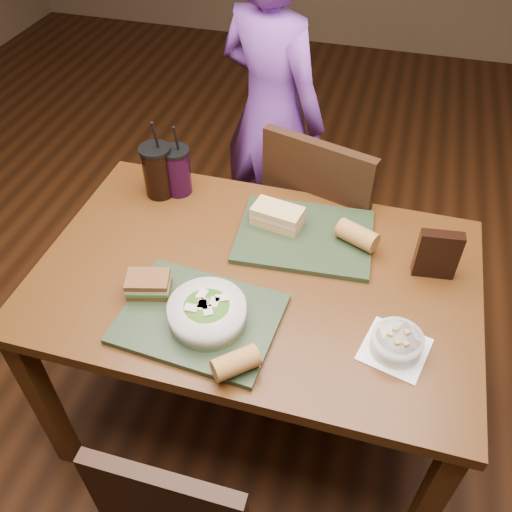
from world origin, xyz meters
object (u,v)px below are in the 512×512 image
(tray_near, at_px, (200,319))
(sandwich_near, at_px, (149,284))
(tray_far, at_px, (305,236))
(baguette_near, at_px, (236,363))
(cup_cola, at_px, (158,171))
(cup_berry, at_px, (177,171))
(sandwich_far, at_px, (277,216))
(baguette_far, at_px, (357,235))
(diner, at_px, (271,113))
(chip_bag, at_px, (437,254))
(soup_bowl, at_px, (397,343))
(salad_bowl, at_px, (207,312))
(chair_far, at_px, (316,222))
(dining_table, at_px, (256,293))

(tray_near, relative_size, sandwich_near, 3.11)
(tray_near, distance_m, tray_far, 0.46)
(baguette_near, xyz_separation_m, cup_cola, (-0.47, 0.64, 0.05))
(tray_far, xyz_separation_m, cup_berry, (-0.47, 0.12, 0.08))
(sandwich_far, relative_size, baguette_far, 1.34)
(diner, distance_m, tray_far, 0.83)
(tray_far, xyz_separation_m, baguette_far, (0.16, 0.00, 0.04))
(sandwich_far, height_order, chip_bag, chip_bag)
(sandwich_far, bearing_deg, soup_bowl, -43.13)
(sandwich_near, height_order, baguette_far, baguette_far)
(sandwich_near, relative_size, cup_berry, 0.52)
(salad_bowl, xyz_separation_m, cup_berry, (-0.29, 0.54, 0.03))
(tray_near, xyz_separation_m, baguette_far, (0.37, 0.41, 0.04))
(salad_bowl, xyz_separation_m, sandwich_near, (-0.19, 0.06, -0.01))
(chip_bag, bearing_deg, chair_far, 129.01)
(sandwich_far, height_order, cup_cola, cup_cola)
(cup_berry, distance_m, chip_bag, 0.89)
(tray_far, xyz_separation_m, sandwich_far, (-0.10, 0.03, 0.04))
(cup_berry, bearing_deg, tray_far, -14.57)
(baguette_far, height_order, chip_bag, chip_bag)
(cup_berry, bearing_deg, sandwich_far, -14.51)
(dining_table, xyz_separation_m, tray_far, (0.11, 0.19, 0.10))
(tray_near, relative_size, salad_bowl, 2.02)
(chair_far, bearing_deg, diner, 124.73)
(salad_bowl, bearing_deg, cup_berry, 118.79)
(sandwich_near, bearing_deg, soup_bowl, -0.35)
(tray_near, bearing_deg, salad_bowl, -13.07)
(chair_far, xyz_separation_m, sandwich_near, (-0.36, -0.70, 0.27))
(chair_far, height_order, cup_cola, cup_cola)
(dining_table, bearing_deg, salad_bowl, -107.83)
(salad_bowl, height_order, soup_bowl, salad_bowl)
(baguette_near, xyz_separation_m, baguette_far, (0.22, 0.54, 0.00))
(diner, height_order, sandwich_near, diner)
(baguette_near, height_order, chip_bag, chip_bag)
(salad_bowl, bearing_deg, baguette_far, 50.69)
(soup_bowl, bearing_deg, diner, 118.88)
(cup_cola, bearing_deg, sandwich_near, -70.55)
(tray_far, height_order, salad_bowl, salad_bowl)
(soup_bowl, bearing_deg, dining_table, 157.97)
(soup_bowl, relative_size, sandwich_far, 1.15)
(sandwich_near, xyz_separation_m, baguette_far, (0.53, 0.36, 0.00))
(dining_table, relative_size, baguette_near, 11.19)
(cup_cola, bearing_deg, sandwich_far, -9.02)
(tray_near, bearing_deg, baguette_near, -42.87)
(chip_bag, bearing_deg, salad_bowl, -154.54)
(cup_cola, height_order, chip_bag, cup_cola)
(tray_near, bearing_deg, cup_berry, 116.80)
(diner, relative_size, tray_near, 3.46)
(tray_far, height_order, baguette_near, baguette_near)
(cup_cola, bearing_deg, baguette_near, -53.42)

